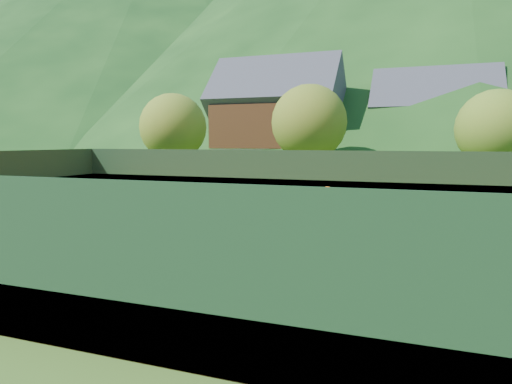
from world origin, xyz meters
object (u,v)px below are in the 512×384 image
(coach, at_px, (209,216))
(student_a, at_px, (327,205))
(student_b, at_px, (440,214))
(student_d, at_px, (464,215))
(chalet_left, at_px, (277,123))
(ball_hopper, at_px, (43,217))
(student_c, at_px, (463,213))
(tennis_net, at_px, (287,216))
(chalet_mid, at_px, (433,128))

(coach, relative_size, student_a, 1.13)
(student_a, distance_m, student_b, 4.66)
(student_d, height_order, chalet_left, chalet_left)
(ball_hopper, bearing_deg, chalet_left, 92.99)
(student_b, relative_size, student_c, 1.09)
(student_d, distance_m, ball_hopper, 16.40)
(tennis_net, xyz_separation_m, chalet_left, (-10.00, 30.00, 5.13))
(student_d, xyz_separation_m, ball_hopper, (-15.00, -6.62, 0.06))
(tennis_net, height_order, chalet_left, chalet_left)
(student_c, relative_size, chalet_left, 0.10)
(coach, bearing_deg, student_b, 47.66)
(student_a, height_order, ball_hopper, student_a)
(student_b, height_order, chalet_mid, chalet_mid)
(student_b, xyz_separation_m, chalet_mid, (0.08, 32.71, 4.23))
(chalet_left, distance_m, chalet_mid, 16.51)
(student_c, height_order, chalet_mid, chalet_mid)
(ball_hopper, bearing_deg, student_c, 25.36)
(coach, distance_m, student_a, 6.05)
(student_c, relative_size, student_d, 0.99)
(chalet_mid, bearing_deg, student_c, -88.47)
(coach, xyz_separation_m, student_a, (3.28, 5.09, -0.10))
(tennis_net, bearing_deg, student_d, 14.25)
(student_c, height_order, tennis_net, student_c)
(coach, distance_m, student_b, 9.14)
(student_a, relative_size, tennis_net, 0.13)
(student_c, bearing_deg, tennis_net, 28.31)
(coach, relative_size, student_b, 1.24)
(tennis_net, bearing_deg, student_c, 18.09)
(chalet_left, bearing_deg, tennis_net, -71.57)
(student_b, bearing_deg, tennis_net, 0.16)
(ball_hopper, distance_m, chalet_mid, 41.60)
(student_c, bearing_deg, chalet_mid, -78.26)
(student_b, relative_size, chalet_left, 0.11)
(student_c, distance_m, chalet_mid, 32.06)
(chalet_left, bearing_deg, student_c, -58.75)
(student_d, relative_size, chalet_left, 0.10)
(tennis_net, height_order, ball_hopper, tennis_net)
(chalet_mid, bearing_deg, chalet_left, -165.96)
(student_a, relative_size, chalet_mid, 0.13)
(coach, xyz_separation_m, student_b, (7.91, 4.58, -0.18))
(student_d, relative_size, chalet_mid, 0.11)
(coach, height_order, student_a, coach)
(student_a, xyz_separation_m, student_d, (5.55, -0.07, -0.13))
(student_b, relative_size, chalet_mid, 0.12)
(coach, relative_size, student_d, 1.34)
(student_c, bearing_deg, coach, 42.21)
(ball_hopper, relative_size, chalet_left, 0.07)
(student_b, distance_m, chalet_left, 33.19)
(ball_hopper, relative_size, chalet_mid, 0.08)
(student_d, relative_size, ball_hopper, 1.37)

